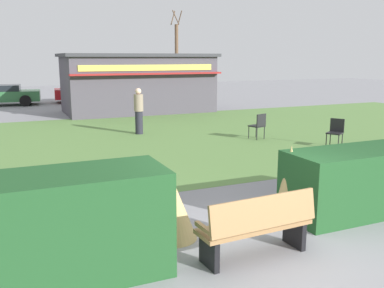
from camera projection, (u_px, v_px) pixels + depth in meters
The scene contains 14 objects.
ground_plane at pixel (272, 252), 6.21m from camera, with size 80.00×80.00×0.00m, color gray.
lawn_patch at pixel (118, 141), 14.43m from camera, with size 36.00×12.00×0.01m, color #5B8442.
park_bench at pixel (257, 226), 5.93m from camera, with size 1.73×0.61×0.95m.
hedge_left at pixel (84, 224), 5.43m from camera, with size 2.11×1.10×1.39m, color #1E4C23.
hedge_right at pixel (353, 182), 7.64m from camera, with size 2.53×1.10×1.18m, color #1E4C23.
ornamental_grass_behind_left at pixel (173, 209), 6.58m from camera, with size 0.76×0.76×0.97m, color tan.
ornamental_grass_behind_right at pixel (290, 181), 7.49m from camera, with size 0.56×0.56×1.29m, color tan.
food_kiosk at pixel (138, 83), 21.98m from camera, with size 7.61×4.27×2.97m.
cafe_chair_west at pixel (336, 130), 13.40m from camera, with size 0.60×0.60×0.89m.
cafe_chair_center at pixel (259, 124), 14.65m from camera, with size 0.54×0.54×0.89m.
person_strolling at pixel (139, 111), 15.58m from camera, with size 0.34×0.34×1.69m.
parked_car_west_slot at pixel (2, 94), 24.97m from camera, with size 4.36×2.37×1.20m.
parked_car_center_slot at pixel (89, 92), 26.97m from camera, with size 4.35×2.36×1.20m.
tree_left_bg at pixel (177, 57), 34.28m from camera, with size 0.91×0.96×6.42m.
Camera 1 is at (-3.39, -4.82, 2.79)m, focal length 39.78 mm.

